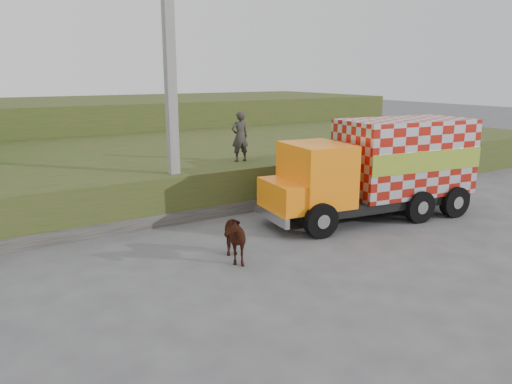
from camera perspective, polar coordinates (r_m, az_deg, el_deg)
ground at (r=13.01m, az=3.08°, el=-7.30°), size 120.00×120.00×0.00m
embankment at (r=21.47m, az=-12.46°, el=2.79°), size 40.00×12.00×1.50m
embankment_far at (r=32.83m, az=-19.76°, el=7.24°), size 40.00×12.00×3.00m
retaining_strip at (r=15.62m, az=-11.97°, el=-3.23°), size 16.00×0.50×0.40m
utility_pole at (r=15.73m, az=-9.70°, el=11.33°), size 1.20×0.30×8.00m
cargo_truck at (r=16.56m, az=14.00°, el=2.69°), size 7.31×3.25×3.16m
cow at (r=12.49m, az=-2.96°, el=-5.08°), size 1.01×1.63×1.27m
pedestrian at (r=17.91m, az=-1.85°, el=6.36°), size 0.68×0.47×1.79m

